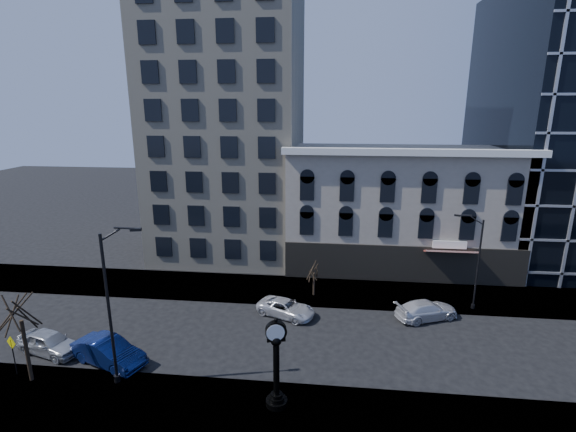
# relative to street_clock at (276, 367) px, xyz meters

# --- Properties ---
(ground) EXTENTS (160.00, 160.00, 0.00)m
(ground) POSITION_rel_street_clock_xyz_m (-2.55, 6.95, -2.51)
(ground) COLOR black
(ground) RESTS_ON ground
(sidewalk_far) EXTENTS (160.00, 6.00, 0.12)m
(sidewalk_far) POSITION_rel_street_clock_xyz_m (-2.55, 14.95, -2.45)
(sidewalk_far) COLOR gray
(sidewalk_far) RESTS_ON ground
(sidewalk_near) EXTENTS (160.00, 6.00, 0.12)m
(sidewalk_near) POSITION_rel_street_clock_xyz_m (-2.55, -1.05, -2.45)
(sidewalk_near) COLOR gray
(sidewalk_near) RESTS_ON ground
(cream_tower) EXTENTS (15.90, 15.40, 42.50)m
(cream_tower) POSITION_rel_street_clock_xyz_m (-8.67, 25.83, 16.81)
(cream_tower) COLOR beige
(cream_tower) RESTS_ON ground
(victorian_row) EXTENTS (22.60, 11.19, 12.50)m
(victorian_row) POSITION_rel_street_clock_xyz_m (9.45, 22.84, 3.48)
(victorian_row) COLOR #A89C8A
(victorian_row) RESTS_ON ground
(street_clock) EXTENTS (1.20, 1.20, 5.29)m
(street_clock) POSITION_rel_street_clock_xyz_m (0.00, 0.00, 0.00)
(street_clock) COLOR black
(street_clock) RESTS_ON sidewalk_near
(street_lamp_near) EXTENTS (2.50, 0.84, 9.80)m
(street_lamp_near) POSITION_rel_street_clock_xyz_m (-9.04, 1.12, 5.00)
(street_lamp_near) COLOR black
(street_lamp_near) RESTS_ON sidewalk_near
(street_lamp_far) EXTENTS (1.96, 0.91, 7.90)m
(street_lamp_far) POSITION_rel_street_clock_xyz_m (13.84, 13.15, 3.57)
(street_lamp_far) COLOR black
(street_lamp_far) RESTS_ON sidewalk_far
(bare_tree_near) EXTENTS (3.71, 3.71, 6.37)m
(bare_tree_near) POSITION_rel_street_clock_xyz_m (-14.96, 0.55, 2.41)
(bare_tree_near) COLOR #302418
(bare_tree_near) RESTS_ON sidewalk_near
(bare_tree_far) EXTENTS (1.90, 1.90, 3.26)m
(bare_tree_far) POSITION_rel_street_clock_xyz_m (1.37, 14.07, 0.05)
(bare_tree_far) COLOR #302418
(bare_tree_far) RESTS_ON sidewalk_far
(warning_sign) EXTENTS (0.81, 0.34, 2.60)m
(warning_sign) POSITION_rel_street_clock_xyz_m (-16.23, 0.95, -0.61)
(warning_sign) COLOR black
(warning_sign) RESTS_ON sidewalk_near
(car_near_a) EXTENTS (4.84, 2.94, 1.54)m
(car_near_a) POSITION_rel_street_clock_xyz_m (-15.80, 3.50, -1.74)
(car_near_a) COLOR #A5A8AD
(car_near_a) RESTS_ON ground
(car_near_b) EXTENTS (5.42, 3.47, 1.69)m
(car_near_b) POSITION_rel_street_clock_xyz_m (-11.24, 2.79, -1.67)
(car_near_b) COLOR #0C194C
(car_near_b) RESTS_ON ground
(car_far_a) EXTENTS (5.09, 3.72, 1.29)m
(car_far_a) POSITION_rel_street_clock_xyz_m (-0.64, 10.33, -1.87)
(car_far_a) COLOR silver
(car_far_a) RESTS_ON ground
(car_far_b) EXTENTS (5.35, 3.78, 1.44)m
(car_far_b) POSITION_rel_street_clock_xyz_m (10.29, 11.05, -1.79)
(car_far_b) COLOR silver
(car_far_b) RESTS_ON ground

